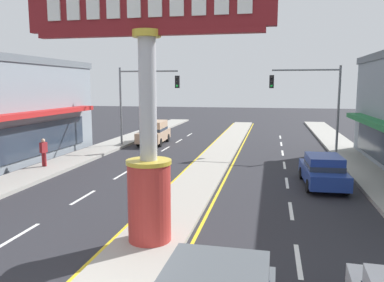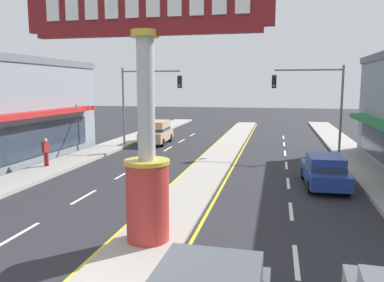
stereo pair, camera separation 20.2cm
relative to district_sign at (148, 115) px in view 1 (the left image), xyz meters
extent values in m
cube|color=#A39E93|center=(0.00, 12.96, -3.90)|extent=(2.16, 52.00, 0.14)
cube|color=#9E9B93|center=(-8.91, 10.96, -3.88)|extent=(2.46, 60.00, 0.18)
cube|color=#9E9B93|center=(8.91, 10.96, -3.88)|extent=(2.46, 60.00, 0.18)
cube|color=silver|center=(-4.38, -0.24, -3.96)|extent=(0.14, 2.20, 0.01)
cube|color=silver|center=(-4.38, 4.16, -3.96)|extent=(0.14, 2.20, 0.01)
cube|color=silver|center=(-4.38, 8.56, -3.96)|extent=(0.14, 2.20, 0.01)
cube|color=silver|center=(-4.38, 12.96, -3.96)|extent=(0.14, 2.20, 0.01)
cube|color=silver|center=(-4.38, 17.36, -3.96)|extent=(0.14, 2.20, 0.01)
cube|color=silver|center=(-4.38, 21.76, -3.96)|extent=(0.14, 2.20, 0.01)
cube|color=silver|center=(-4.38, 26.16, -3.96)|extent=(0.14, 2.20, 0.01)
cube|color=silver|center=(4.38, -0.24, -3.96)|extent=(0.14, 2.20, 0.01)
cube|color=silver|center=(4.38, 4.16, -3.96)|extent=(0.14, 2.20, 0.01)
cube|color=silver|center=(4.38, 8.56, -3.96)|extent=(0.14, 2.20, 0.01)
cube|color=silver|center=(4.38, 12.96, -3.96)|extent=(0.14, 2.20, 0.01)
cube|color=silver|center=(4.38, 17.36, -3.96)|extent=(0.14, 2.20, 0.01)
cube|color=silver|center=(4.38, 21.76, -3.96)|extent=(0.14, 2.20, 0.01)
cube|color=silver|center=(4.38, 26.16, -3.96)|extent=(0.14, 2.20, 0.01)
cube|color=yellow|center=(-1.26, 12.96, -3.96)|extent=(0.12, 52.00, 0.01)
cube|color=yellow|center=(1.26, 12.96, -3.96)|extent=(0.12, 52.00, 0.01)
cylinder|color=#B7332D|center=(0.00, 0.00, -2.65)|extent=(1.30, 1.30, 2.36)
cylinder|color=gold|center=(0.00, 0.00, -1.40)|extent=(1.36, 1.36, 0.12)
cylinder|color=#B7B7BC|center=(0.00, 0.00, 0.47)|extent=(0.51, 0.51, 3.87)
cylinder|color=gold|center=(0.00, 0.00, 2.30)|extent=(0.82, 0.82, 0.20)
cube|color=maroon|center=(0.00, 0.00, 3.10)|extent=(7.24, 0.24, 1.40)
cube|color=maroon|center=(0.00, 0.00, 2.32)|extent=(6.66, 0.29, 0.16)
cube|color=white|center=(-2.77, -0.15, 3.10)|extent=(0.39, 0.06, 0.77)
cube|color=white|center=(-2.15, -0.15, 3.10)|extent=(0.39, 0.06, 0.77)
cube|color=white|center=(-1.54, -0.15, 3.10)|extent=(0.39, 0.06, 0.77)
cube|color=white|center=(-0.92, -0.15, 3.10)|extent=(0.39, 0.06, 0.77)
cube|color=white|center=(-0.31, -0.15, 3.10)|extent=(0.39, 0.06, 0.77)
cube|color=white|center=(0.31, -0.15, 3.10)|extent=(0.39, 0.06, 0.77)
cube|color=white|center=(0.92, -0.15, 3.10)|extent=(0.39, 0.06, 0.77)
cube|color=white|center=(1.54, -0.15, 3.10)|extent=(0.39, 0.06, 0.77)
cube|color=white|center=(2.15, -0.15, 3.10)|extent=(0.39, 0.06, 0.77)
cube|color=#B21E1E|center=(-10.28, 8.27, -0.83)|extent=(0.90, 16.53, 0.30)
cube|color=#283342|center=(-10.69, 8.27, -2.47)|extent=(0.08, 15.94, 2.00)
cylinder|color=slate|center=(-8.08, 17.72, -0.87)|extent=(0.16, 0.16, 6.20)
cylinder|color=slate|center=(-5.77, 17.72, 1.93)|extent=(4.62, 0.12, 0.12)
cube|color=black|center=(-3.46, 17.56, 1.12)|extent=(0.32, 0.24, 0.92)
sphere|color=black|center=(-3.46, 17.42, 1.42)|extent=(0.17, 0.17, 0.17)
sphere|color=black|center=(-3.46, 17.42, 1.12)|extent=(0.17, 0.17, 0.17)
sphere|color=#19D83F|center=(-3.46, 17.42, 0.82)|extent=(0.17, 0.17, 0.17)
cylinder|color=slate|center=(8.08, 17.66, -0.87)|extent=(0.16, 0.16, 6.20)
cylinder|color=slate|center=(5.77, 17.66, 1.93)|extent=(4.62, 0.12, 0.12)
cube|color=black|center=(3.46, 17.50, 1.12)|extent=(0.32, 0.24, 0.92)
sphere|color=black|center=(3.46, 17.36, 1.42)|extent=(0.17, 0.17, 0.17)
sphere|color=black|center=(3.46, 17.36, 1.12)|extent=(0.17, 0.17, 0.17)
sphere|color=#19D83F|center=(3.46, 17.36, 0.82)|extent=(0.17, 0.17, 0.17)
cube|color=tan|center=(-6.03, 19.63, -3.27)|extent=(2.15, 4.70, 0.80)
cube|color=tan|center=(-6.04, 19.82, -2.47)|extent=(1.82, 2.94, 0.80)
cube|color=#283342|center=(-6.04, 19.82, -2.75)|extent=(1.86, 2.97, 0.24)
cylinder|color=black|center=(-5.08, 18.26, -3.63)|extent=(0.26, 0.69, 0.68)
cylinder|color=black|center=(-6.83, 18.16, -3.63)|extent=(0.26, 0.69, 0.68)
cylinder|color=black|center=(-5.23, 21.11, -3.63)|extent=(0.26, 0.69, 0.68)
cylinder|color=black|center=(-6.98, 21.01, -3.63)|extent=(0.26, 0.69, 0.68)
cube|color=navy|center=(6.03, 8.27, -3.37)|extent=(1.96, 4.38, 0.66)
cube|color=navy|center=(6.04, 8.10, -2.74)|extent=(1.65, 2.22, 0.60)
cube|color=#283342|center=(6.04, 8.10, -2.92)|extent=(1.69, 2.25, 0.24)
cylinder|color=black|center=(5.16, 9.57, -3.66)|extent=(0.25, 0.63, 0.62)
cylinder|color=black|center=(6.77, 9.64, -3.66)|extent=(0.25, 0.63, 0.62)
cylinder|color=black|center=(5.29, 6.90, -3.66)|extent=(0.25, 0.63, 0.62)
cylinder|color=black|center=(6.90, 6.98, -3.66)|extent=(0.25, 0.63, 0.62)
cylinder|color=maroon|center=(-9.35, 8.91, -3.38)|extent=(0.14, 0.14, 0.81)
cylinder|color=maroon|center=(-9.21, 8.91, -3.38)|extent=(0.14, 0.14, 0.81)
cube|color=maroon|center=(-9.28, 8.91, -2.68)|extent=(0.32, 0.45, 0.59)
sphere|color=beige|center=(-9.28, 8.91, -2.28)|extent=(0.22, 0.22, 0.22)
camera|label=1|loc=(3.55, -10.72, 0.84)|focal=36.00mm
camera|label=2|loc=(3.74, -10.67, 0.84)|focal=36.00mm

